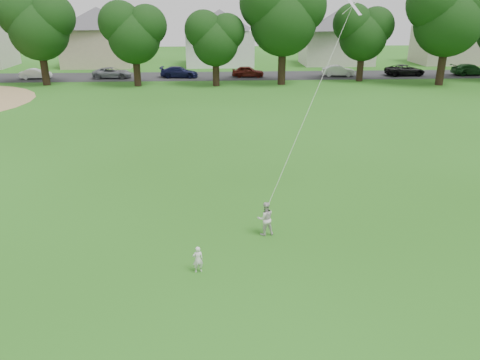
{
  "coord_description": "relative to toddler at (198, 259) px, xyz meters",
  "views": [
    {
      "loc": [
        -0.98,
        -13.51,
        8.28
      ],
      "look_at": [
        -0.1,
        2.0,
        2.3
      ],
      "focal_mm": 35.0,
      "sensor_mm": 36.0,
      "label": 1
    }
  ],
  "objects": [
    {
      "name": "parked_cars",
      "position": [
        4.87,
        41.3,
        0.16
      ],
      "size": [
        64.42,
        2.43,
        1.28
      ],
      "color": "black",
      "rests_on": "ground"
    },
    {
      "name": "tree_row",
      "position": [
        4.96,
        36.05,
        6.1
      ],
      "size": [
        82.83,
        8.85,
        11.1
      ],
      "color": "black",
      "rests_on": "ground"
    },
    {
      "name": "older_boy",
      "position": [
        2.45,
        2.49,
        0.2
      ],
      "size": [
        0.72,
        0.61,
        1.32
      ],
      "primitive_type": "imported",
      "rotation": [
        0.0,
        0.0,
        3.32
      ],
      "color": "silver",
      "rests_on": "ground"
    },
    {
      "name": "toddler",
      "position": [
        0.0,
        0.0,
        0.0
      ],
      "size": [
        0.37,
        0.28,
        0.93
      ],
      "primitive_type": "imported",
      "rotation": [
        0.0,
        0.0,
        3.33
      ],
      "color": "silver",
      "rests_on": "ground"
    },
    {
      "name": "ground",
      "position": [
        1.6,
        0.3,
        -0.46
      ],
      "size": [
        160.0,
        160.0,
        0.0
      ],
      "primitive_type": "plane",
      "color": "#245914",
      "rests_on": "ground"
    },
    {
      "name": "kite",
      "position": [
        4.34,
        4.42,
        4.06
      ],
      "size": [
        2.41,
        2.52,
        8.96
      ],
      "color": "silver",
      "rests_on": "ground"
    },
    {
      "name": "house_row",
      "position": [
        1.75,
        52.3,
        4.13
      ],
      "size": [
        76.5,
        13.42,
        9.52
      ],
      "color": "beige",
      "rests_on": "ground"
    },
    {
      "name": "street",
      "position": [
        1.6,
        42.3,
        -0.46
      ],
      "size": [
        90.0,
        7.0,
        0.01
      ],
      "primitive_type": "cube",
      "color": "#2D2D30",
      "rests_on": "ground"
    }
  ]
}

